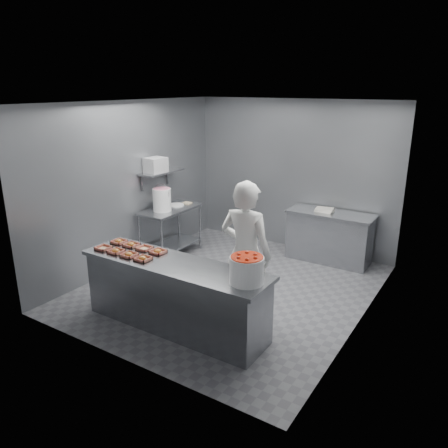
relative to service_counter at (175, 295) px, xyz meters
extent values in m
plane|color=#4C4C51|center=(0.00, 1.35, -0.45)|extent=(4.50, 4.50, 0.00)
plane|color=white|center=(0.00, 1.35, 2.35)|extent=(4.50, 4.50, 0.00)
cube|color=slate|center=(0.00, 3.60, 0.95)|extent=(4.00, 0.04, 2.80)
cube|color=slate|center=(-2.00, 1.35, 0.95)|extent=(0.04, 4.50, 2.80)
cube|color=slate|center=(2.00, 1.35, 0.95)|extent=(0.04, 4.50, 2.80)
cube|color=slate|center=(0.00, 0.00, 0.42)|extent=(2.60, 0.70, 0.05)
cube|color=slate|center=(0.00, 0.00, -0.03)|extent=(2.50, 0.64, 0.85)
cube|color=slate|center=(-1.65, 1.95, 0.43)|extent=(0.60, 1.20, 0.04)
cube|color=slate|center=(-1.65, 1.95, -0.25)|extent=(0.56, 1.15, 0.03)
cylinder|color=slate|center=(-1.91, 1.39, -0.01)|extent=(0.04, 0.04, 0.88)
cylinder|color=slate|center=(-1.39, 1.39, -0.01)|extent=(0.04, 0.04, 0.88)
cylinder|color=slate|center=(-1.91, 2.51, -0.01)|extent=(0.04, 0.04, 0.88)
cylinder|color=slate|center=(-1.39, 2.51, -0.01)|extent=(0.04, 0.04, 0.88)
cube|color=slate|center=(0.90, 3.25, 0.42)|extent=(1.50, 0.60, 0.05)
cube|color=slate|center=(0.90, 3.25, -0.03)|extent=(1.44, 0.55, 0.85)
cube|color=slate|center=(-1.82, 1.95, 1.10)|extent=(0.35, 0.90, 0.03)
cube|color=tan|center=(-1.10, -0.14, 0.47)|extent=(0.18, 0.18, 0.04)
cube|color=white|center=(-1.05, -0.13, 0.46)|extent=(0.10, 0.06, 0.00)
cube|color=tan|center=(-0.86, -0.14, 0.47)|extent=(0.18, 0.18, 0.04)
cube|color=white|center=(-0.81, -0.13, 0.46)|extent=(0.10, 0.06, 0.00)
ellipsoid|color=#BB832E|center=(-0.87, -0.14, 0.48)|extent=(0.10, 0.10, 0.05)
cube|color=tan|center=(-0.62, -0.14, 0.47)|extent=(0.18, 0.18, 0.04)
cube|color=white|center=(-0.57, -0.13, 0.46)|extent=(0.10, 0.06, 0.00)
ellipsoid|color=#BB832E|center=(-0.63, -0.14, 0.48)|extent=(0.10, 0.10, 0.05)
cube|color=tan|center=(-0.38, -0.14, 0.47)|extent=(0.18, 0.18, 0.04)
cube|color=white|center=(-0.33, -0.13, 0.46)|extent=(0.10, 0.06, 0.00)
ellipsoid|color=#BB832E|center=(-0.39, -0.14, 0.48)|extent=(0.10, 0.10, 0.05)
cube|color=tan|center=(-1.10, 0.14, 0.47)|extent=(0.18, 0.18, 0.04)
cube|color=white|center=(-1.05, 0.16, 0.46)|extent=(0.10, 0.06, 0.00)
ellipsoid|color=#BB832E|center=(-1.11, 0.14, 0.48)|extent=(0.10, 0.10, 0.05)
cube|color=tan|center=(-0.86, 0.14, 0.47)|extent=(0.18, 0.18, 0.04)
cube|color=white|center=(-0.81, 0.16, 0.46)|extent=(0.10, 0.06, 0.00)
ellipsoid|color=#BB832E|center=(-0.87, 0.14, 0.48)|extent=(0.10, 0.10, 0.05)
cube|color=tan|center=(-0.62, 0.14, 0.47)|extent=(0.18, 0.18, 0.04)
cube|color=white|center=(-0.57, 0.16, 0.46)|extent=(0.10, 0.06, 0.00)
cube|color=tan|center=(-0.38, 0.14, 0.47)|extent=(0.18, 0.18, 0.04)
cube|color=white|center=(-0.33, 0.16, 0.46)|extent=(0.10, 0.06, 0.00)
ellipsoid|color=#BB832E|center=(-0.39, 0.14, 0.48)|extent=(0.10, 0.10, 0.05)
imported|color=silver|center=(0.69, 0.61, 0.51)|extent=(0.73, 0.50, 1.92)
cylinder|color=white|center=(1.06, -0.01, 0.60)|extent=(0.39, 0.39, 0.31)
cylinder|color=red|center=(1.06, -0.01, 0.75)|extent=(0.36, 0.36, 0.04)
cylinder|color=white|center=(-1.66, 1.75, 0.65)|extent=(0.32, 0.32, 0.40)
cylinder|color=pink|center=(-1.66, 1.75, 0.84)|extent=(0.30, 0.30, 0.02)
torus|color=slate|center=(-1.66, 1.75, 0.77)|extent=(0.34, 0.01, 0.34)
cylinder|color=white|center=(-1.67, 2.16, 0.46)|extent=(0.32, 0.32, 0.02)
cube|color=#CCB28C|center=(-1.60, 2.39, 0.46)|extent=(0.15, 0.13, 0.02)
cube|color=gray|center=(-1.82, 1.81, 1.24)|extent=(0.34, 0.38, 0.26)
cube|color=silver|center=(0.78, 3.25, 0.48)|extent=(0.30, 0.22, 0.06)
camera|label=1|loc=(3.25, -3.93, 2.58)|focal=35.00mm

